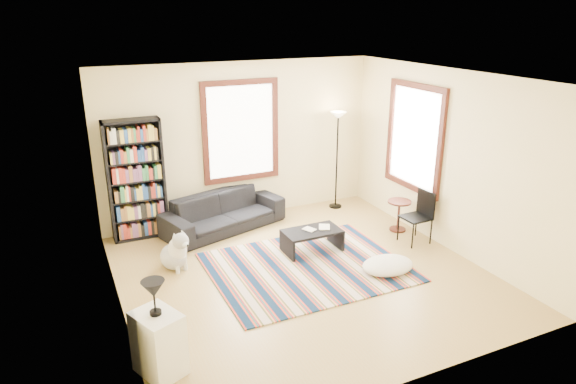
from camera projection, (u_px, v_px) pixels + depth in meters
name	position (u px, v px, depth m)	size (l,w,h in m)	color
floor	(303.00, 277.00, 7.44)	(5.00, 5.00, 0.10)	#A08349
ceiling	(305.00, 73.00, 6.47)	(5.00, 5.00, 0.10)	white
wall_back	(240.00, 141.00, 9.13)	(5.00, 0.10, 2.80)	#FBE0A9
wall_front	(426.00, 261.00, 4.77)	(5.00, 0.10, 2.80)	#FBE0A9
wall_left	(107.00, 212.00, 5.94)	(0.10, 5.00, 2.80)	#FBE0A9
wall_right	(450.00, 160.00, 7.96)	(0.10, 5.00, 2.80)	#FBE0A9
window_back	(241.00, 131.00, 9.00)	(1.20, 0.06, 1.60)	white
window_right	(415.00, 138.00, 8.55)	(0.06, 1.20, 1.60)	white
rug	(307.00, 267.00, 7.60)	(2.79, 2.23, 0.02)	#0C213D
sofa	(223.00, 212.00, 8.86)	(0.83, 2.13, 0.62)	black
bookshelf	(136.00, 180.00, 8.32)	(0.90, 0.30, 2.00)	black
coffee_table	(312.00, 241.00, 8.06)	(0.90, 0.50, 0.36)	black
book_a	(306.00, 231.00, 7.96)	(0.19, 0.14, 0.02)	beige
book_b	(319.00, 227.00, 8.10)	(0.17, 0.23, 0.02)	beige
floor_cushion	(388.00, 265.00, 7.46)	(0.79, 0.59, 0.20)	silver
floor_lamp	(337.00, 161.00, 9.65)	(0.30, 0.30, 1.86)	black
side_table	(399.00, 216.00, 8.82)	(0.40, 0.40, 0.54)	#4B1E12
folding_chair	(416.00, 218.00, 8.31)	(0.42, 0.40, 0.86)	black
white_cabinet	(159.00, 343.00, 5.30)	(0.38, 0.50, 0.70)	white
table_lamp	(154.00, 298.00, 5.12)	(0.24, 0.24, 0.38)	black
dog	(173.00, 249.00, 7.50)	(0.43, 0.61, 0.61)	silver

